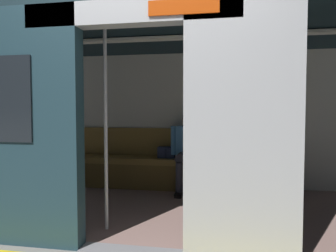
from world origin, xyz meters
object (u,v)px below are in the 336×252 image
bench_seat (172,166)px  handbag (166,152)px  person_seated (188,145)px  book (218,158)px  train_car (154,89)px  grab_pole_door (106,127)px

bench_seat → handbag: 0.23m
person_seated → book: bearing=-167.1°
bench_seat → train_car: bearing=86.8°
bench_seat → book: size_ratio=15.15×
person_seated → book: 0.50m
book → train_car: bearing=86.6°
train_car → handbag: 1.41m
bench_seat → grab_pole_door: size_ratio=1.58×
grab_pole_door → bench_seat: bearing=-102.9°
person_seated → grab_pole_door: 1.84m
bench_seat → person_seated: (-0.25, 0.05, 0.33)m
book → person_seated: bearing=44.9°
person_seated → handbag: size_ratio=4.64×
bench_seat → grab_pole_door: 1.91m
train_car → grab_pole_door: train_car is taller
bench_seat → book: bearing=-175.9°
train_car → person_seated: (-0.31, -0.96, -0.79)m
bench_seat → handbag: (0.11, -0.06, 0.20)m
train_car → bench_seat: bearing=-93.2°
person_seated → grab_pole_door: grab_pole_door is taller
bench_seat → book: 0.71m
bench_seat → grab_pole_door: bearing=77.1°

